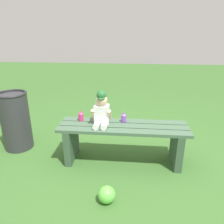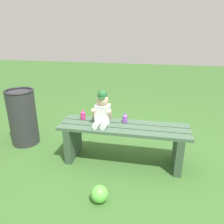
{
  "view_description": "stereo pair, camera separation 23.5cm",
  "coord_description": "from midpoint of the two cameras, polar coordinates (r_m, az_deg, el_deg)",
  "views": [
    {
      "loc": [
        0.09,
        -2.32,
        1.53
      ],
      "look_at": [
        -0.13,
        -0.05,
        0.66
      ],
      "focal_mm": 34.93,
      "sensor_mm": 36.0,
      "label": 1
    },
    {
      "loc": [
        0.32,
        -2.28,
        1.53
      ],
      "look_at": [
        -0.13,
        -0.05,
        0.66
      ],
      "focal_mm": 34.93,
      "sensor_mm": 36.0,
      "label": 2
    }
  ],
  "objects": [
    {
      "name": "sippy_cup_left",
      "position": [
        2.7,
        -10.66,
        -1.04
      ],
      "size": [
        0.06,
        0.06,
        0.12
      ],
      "color": "#E5337F",
      "rests_on": "park_bench"
    },
    {
      "name": "ground_plane",
      "position": [
        2.77,
        0.3,
        -12.56
      ],
      "size": [
        16.0,
        16.0,
        0.0
      ],
      "primitive_type": "plane",
      "color": "#3D6B2D"
    },
    {
      "name": "trash_bin",
      "position": [
        3.19,
        -25.89,
        -2.11
      ],
      "size": [
        0.38,
        0.38,
        0.78
      ],
      "color": "#333338",
      "rests_on": "ground_plane"
    },
    {
      "name": "child_figure",
      "position": [
        2.51,
        -5.45,
        0.47
      ],
      "size": [
        0.23,
        0.27,
        0.4
      ],
      "color": "white",
      "rests_on": "park_bench"
    },
    {
      "name": "sippy_cup_right",
      "position": [
        2.6,
        0.52,
        -1.47
      ],
      "size": [
        0.06,
        0.06,
        0.12
      ],
      "color": "#8C4CCC",
      "rests_on": "park_bench"
    },
    {
      "name": "park_bench",
      "position": [
        2.61,
        0.32,
        -6.69
      ],
      "size": [
        1.51,
        0.41,
        0.48
      ],
      "color": "#47664C",
      "rests_on": "ground_plane"
    },
    {
      "name": "toy_ball",
      "position": [
        2.17,
        -4.73,
        -20.84
      ],
      "size": [
        0.17,
        0.17,
        0.17
      ],
      "primitive_type": "sphere",
      "color": "#66CC4C",
      "rests_on": "ground_plane"
    }
  ]
}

